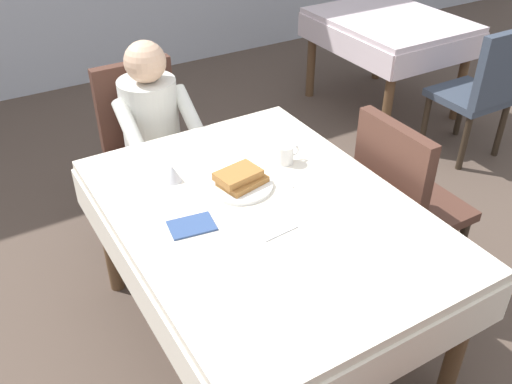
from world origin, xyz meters
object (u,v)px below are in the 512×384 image
fork_left_of_plate (200,202)px  background_table_far (388,32)px  dining_table_main (264,227)px  chair_right_side (402,196)px  syrup_pitcher (172,173)px  diner_person (153,126)px  knife_right_of_plate (280,176)px  plate_breakfast (239,185)px  background_chair_empty (484,87)px  cup_coffee (285,154)px  spoon_near_edge (281,233)px  breakfast_stack (240,178)px  chair_diner (145,137)px

fork_left_of_plate → background_table_far: fork_left_of_plate is taller
background_table_far → dining_table_main: bearing=-142.5°
chair_right_side → fork_left_of_plate: 1.00m
chair_right_side → syrup_pitcher: size_ratio=11.62×
diner_person → knife_right_of_plate: diner_person is taller
diner_person → fork_left_of_plate: (-0.14, -0.85, 0.07)m
plate_breakfast → background_table_far: plate_breakfast is taller
background_chair_empty → plate_breakfast: bearing=-167.3°
background_chair_empty → cup_coffee: bearing=-167.4°
plate_breakfast → spoon_near_edge: (-0.02, -0.35, -0.01)m
breakfast_stack → syrup_pitcher: same height
chair_diner → fork_left_of_plate: 1.03m
plate_breakfast → background_chair_empty: bearing=12.7°
diner_person → plate_breakfast: size_ratio=4.00×
chair_right_side → plate_breakfast: size_ratio=3.32×
diner_person → background_table_far: diner_person is taller
spoon_near_edge → background_table_far: spoon_near_edge is taller
chair_diner → diner_person: size_ratio=0.83×
chair_diner → chair_right_side: bearing=125.4°
dining_table_main → diner_person: (-0.06, 1.01, 0.02)m
dining_table_main → plate_breakfast: bearing=91.8°
chair_right_side → syrup_pitcher: 1.09m
chair_diner → plate_breakfast: 1.01m
plate_breakfast → knife_right_of_plate: 0.19m
plate_breakfast → background_chair_empty: size_ratio=0.30×
cup_coffee → spoon_near_edge: (-0.29, -0.42, -0.04)m
breakfast_stack → plate_breakfast: bearing=163.8°
cup_coffee → syrup_pitcher: 0.51m
diner_person → chair_right_side: size_ratio=1.20×
spoon_near_edge → background_chair_empty: background_chair_empty is taller
chair_right_side → syrup_pitcher: chair_right_side is taller
chair_right_side → background_chair_empty: bearing=116.5°
syrup_pitcher → knife_right_of_plate: size_ratio=0.40×
plate_breakfast → background_table_far: size_ratio=0.25×
chair_diner → background_chair_empty: (2.17, -0.50, 0.00)m
dining_table_main → knife_right_of_plate: size_ratio=7.62×
breakfast_stack → background_table_far: size_ratio=0.19×
knife_right_of_plate → background_table_far: (1.93, 1.45, -0.12)m
syrup_pitcher → fork_left_of_plate: size_ratio=0.44×
chair_diner → dining_table_main: bearing=92.9°
plate_breakfast → fork_left_of_plate: plate_breakfast is taller
spoon_near_edge → chair_diner: bearing=86.5°
cup_coffee → spoon_near_edge: size_ratio=0.75×
breakfast_stack → cup_coffee: 0.28m
dining_table_main → chair_diner: size_ratio=1.64×
chair_diner → plate_breakfast: bearing=93.1°
dining_table_main → chair_diner: chair_diner is taller
breakfast_stack → cup_coffee: bearing=14.1°
diner_person → knife_right_of_plate: (0.24, -0.85, 0.07)m
dining_table_main → chair_right_side: 0.78m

